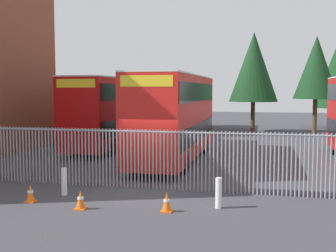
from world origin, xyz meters
TOP-DOWN VIEW (x-y plane):
  - ground_plane at (0.00, 8.00)m, footprint 100.00×100.00m
  - palisade_fence at (-0.69, 0.00)m, footprint 16.50×0.14m
  - double_decker_bus_near_gate at (-0.17, 6.37)m, footprint 2.54×10.81m
  - double_decker_bus_behind_fence_right at (-5.07, 10.44)m, footprint 2.54×10.81m
  - double_decker_bus_far_back at (-2.61, 22.66)m, footprint 2.54×10.81m
  - bollard_near_left at (-2.41, -1.56)m, footprint 0.20×0.20m
  - bollard_center_front at (2.99, -1.97)m, footprint 0.20×0.20m
  - traffic_cone_by_gate at (-1.11, -3.05)m, footprint 0.34×0.34m
  - traffic_cone_mid_forecourt at (-3.05, -2.66)m, footprint 0.34×0.34m
  - traffic_cone_near_kerb at (1.52, -2.72)m, footprint 0.34×0.34m
  - tree_tall_back at (8.49, 22.50)m, footprint 3.70×3.70m
  - tree_mid_row at (3.33, 22.69)m, footprint 4.22×4.22m

SIDE VIEW (x-z plane):
  - ground_plane at x=0.00m, z-range 0.00..0.00m
  - traffic_cone_by_gate at x=-1.11m, z-range -0.01..0.58m
  - traffic_cone_mid_forecourt at x=-3.05m, z-range -0.01..0.58m
  - traffic_cone_near_kerb at x=1.52m, z-range -0.01..0.58m
  - bollard_near_left at x=-2.41m, z-range 0.00..0.95m
  - bollard_center_front at x=2.99m, z-range 0.00..0.95m
  - palisade_fence at x=-0.69m, z-range 0.01..2.36m
  - double_decker_bus_near_gate at x=-0.17m, z-range 0.21..4.63m
  - double_decker_bus_behind_fence_right at x=-5.07m, z-range 0.21..4.63m
  - double_decker_bus_far_back at x=-2.61m, z-range 0.21..4.63m
  - tree_tall_back at x=8.49m, z-range 1.45..9.68m
  - tree_mid_row at x=3.33m, z-range 1.33..10.03m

